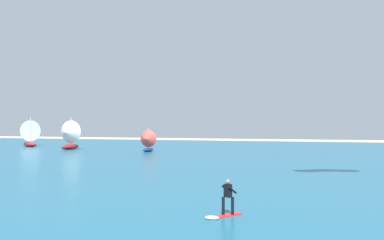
# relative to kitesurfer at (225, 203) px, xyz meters

# --- Properties ---
(ocean) EXTENTS (160.00, 90.00, 0.10)m
(ocean) POSITION_rel_kitesurfer_xyz_m (-3.17, 34.81, -0.65)
(ocean) COLOR #1E607F
(ocean) RESTS_ON ground
(kitesurfer) EXTENTS (1.64, 1.89, 1.67)m
(kitesurfer) POSITION_rel_kitesurfer_xyz_m (0.00, 0.00, 0.00)
(kitesurfer) COLOR red
(kitesurfer) RESTS_ON ocean
(sailboat_mid_right) EXTENTS (3.78, 4.48, 5.30)m
(sailboat_mid_right) POSITION_rel_kitesurfer_xyz_m (-34.05, 39.80, 1.82)
(sailboat_mid_right) COLOR maroon
(sailboat_mid_right) RESTS_ON ocean
(sailboat_far_right) EXTENTS (2.58, 3.08, 3.65)m
(sailboat_far_right) POSITION_rel_kitesurfer_xyz_m (-19.60, 38.31, 1.07)
(sailboat_far_right) COLOR navy
(sailboat_far_right) RESTS_ON ocean
(sailboat_heeled_over) EXTENTS (4.84, 4.34, 5.38)m
(sailboat_heeled_over) POSITION_rel_kitesurfer_xyz_m (-45.88, 45.29, 1.86)
(sailboat_heeled_over) COLOR maroon
(sailboat_heeled_over) RESTS_ON ocean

